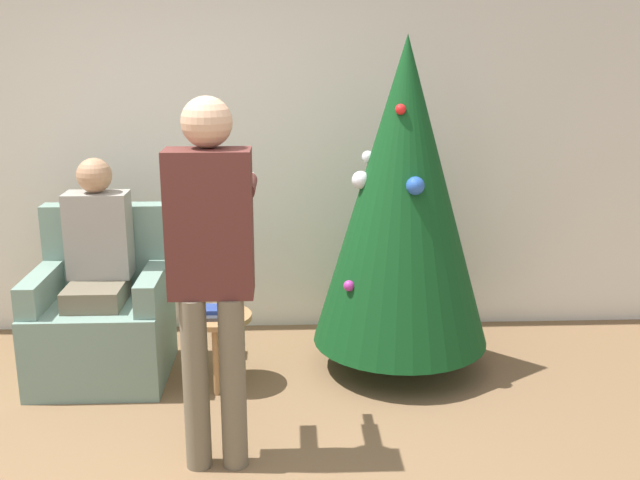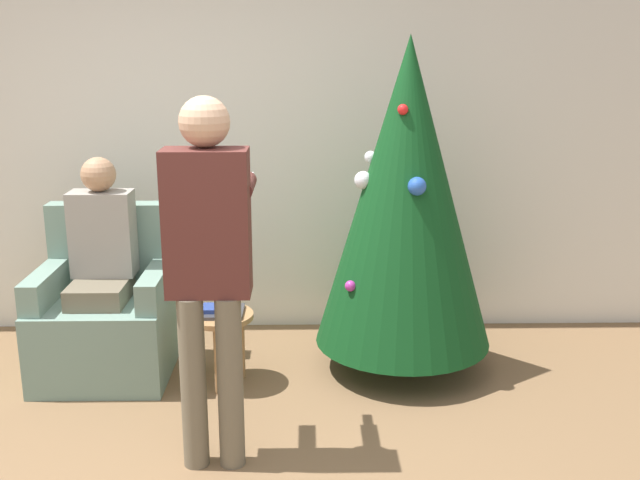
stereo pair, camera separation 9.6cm
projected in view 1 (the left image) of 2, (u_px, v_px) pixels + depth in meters
wall_back at (205, 133)px, 4.93m from camera, size 8.00×0.06×2.70m
christmas_tree at (403, 194)px, 4.33m from camera, size 1.04×1.04×1.98m
armchair at (103, 319)px, 4.43m from camera, size 0.76×0.72×0.98m
person_seated at (97, 259)px, 4.30m from camera, size 0.36×0.46×1.29m
person_standing at (211, 254)px, 3.32m from camera, size 0.40×0.57×1.71m
side_stool at (217, 326)px, 4.28m from camera, size 0.40×0.40×0.43m
laptop at (217, 313)px, 4.26m from camera, size 0.29×0.23×0.02m
book at (217, 309)px, 4.25m from camera, size 0.18×0.13×0.02m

